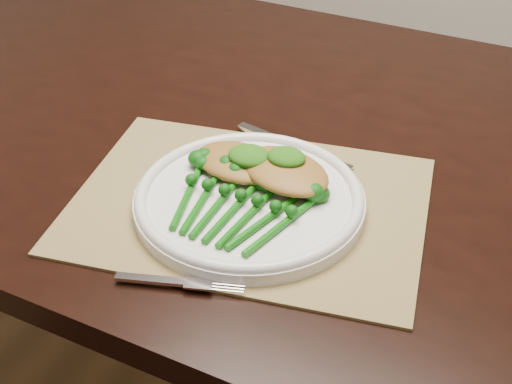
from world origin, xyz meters
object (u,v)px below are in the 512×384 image
at_px(placemat, 249,204).
at_px(dinner_plate, 249,199).
at_px(dining_table, 278,306).
at_px(broccolini_bundle, 233,210).
at_px(chicken_fillet_left, 239,162).

xyz_separation_m(placemat, dinner_plate, (0.00, -0.01, 0.02)).
xyz_separation_m(dining_table, broccolini_bundle, (0.04, -0.23, 0.40)).
height_order(placemat, dinner_plate, dinner_plate).
bearing_deg(broccolini_bundle, dinner_plate, 87.44).
distance_m(placemat, dinner_plate, 0.02).
distance_m(dining_table, placemat, 0.42).
height_order(dining_table, placemat, placemat).
distance_m(dining_table, dinner_plate, 0.44).
bearing_deg(chicken_fillet_left, broccolini_bundle, -60.89).
xyz_separation_m(dining_table, chicken_fillet_left, (0.00, -0.15, 0.41)).
height_order(chicken_fillet_left, broccolini_bundle, chicken_fillet_left).
bearing_deg(dining_table, broccolini_bundle, -80.41).
bearing_deg(dining_table, chicken_fillet_left, -88.57).
distance_m(dinner_plate, chicken_fillet_left, 0.06).
height_order(dining_table, chicken_fillet_left, chicken_fillet_left).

